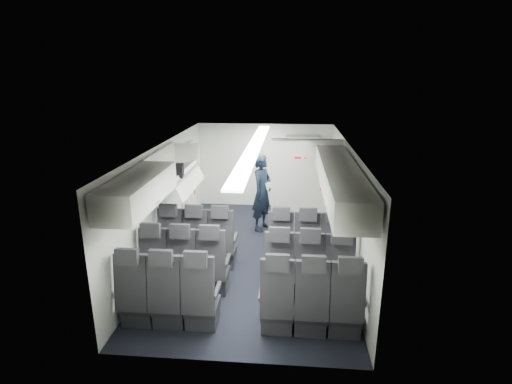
% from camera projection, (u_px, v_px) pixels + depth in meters
% --- Properties ---
extents(cabin_shell, '(3.41, 6.01, 2.16)m').
position_uv_depth(cabin_shell, '(254.00, 200.00, 7.42)').
color(cabin_shell, black).
rests_on(cabin_shell, ground).
extents(seat_row_front, '(3.33, 0.56, 1.24)m').
position_uv_depth(seat_row_front, '(252.00, 247.00, 7.12)').
color(seat_row_front, black).
rests_on(seat_row_front, cabin_shell).
extents(seat_row_mid, '(3.33, 0.56, 1.24)m').
position_uv_depth(seat_row_mid, '(246.00, 271.00, 6.26)').
color(seat_row_mid, black).
rests_on(seat_row_mid, cabin_shell).
extents(seat_row_rear, '(3.33, 0.56, 1.24)m').
position_uv_depth(seat_row_rear, '(239.00, 303.00, 5.40)').
color(seat_row_rear, black).
rests_on(seat_row_rear, cabin_shell).
extents(overhead_bin_left_rear, '(0.53, 1.80, 0.40)m').
position_uv_depth(overhead_bin_left_rear, '(138.00, 190.00, 5.41)').
color(overhead_bin_left_rear, white).
rests_on(overhead_bin_left_rear, cabin_shell).
extents(overhead_bin_left_front_open, '(0.64, 1.70, 0.72)m').
position_uv_depth(overhead_bin_left_front_open, '(172.00, 169.00, 7.12)').
color(overhead_bin_left_front_open, '#9E9E93').
rests_on(overhead_bin_left_front_open, cabin_shell).
extents(overhead_bin_right_rear, '(0.53, 1.80, 0.40)m').
position_uv_depth(overhead_bin_right_rear, '(347.00, 196.00, 5.18)').
color(overhead_bin_right_rear, white).
rests_on(overhead_bin_right_rear, cabin_shell).
extents(overhead_bin_right_front, '(0.53, 1.70, 0.40)m').
position_uv_depth(overhead_bin_right_front, '(334.00, 165.00, 6.85)').
color(overhead_bin_right_front, white).
rests_on(overhead_bin_right_front, cabin_shell).
extents(bulkhead_partition, '(1.40, 0.15, 2.13)m').
position_uv_depth(bulkhead_partition, '(306.00, 191.00, 8.11)').
color(bulkhead_partition, silver).
rests_on(bulkhead_partition, cabin_shell).
extents(galley_unit, '(0.85, 0.52, 1.90)m').
position_uv_depth(galley_unit, '(302.00, 174.00, 9.98)').
color(galley_unit, '#939399').
rests_on(galley_unit, cabin_shell).
extents(boarding_door, '(0.12, 1.27, 1.86)m').
position_uv_depth(boarding_door, '(189.00, 184.00, 9.08)').
color(boarding_door, silver).
rests_on(boarding_door, cabin_shell).
extents(flight_attendant, '(0.63, 0.74, 1.71)m').
position_uv_depth(flight_attendant, '(262.00, 193.00, 8.76)').
color(flight_attendant, black).
rests_on(flight_attendant, ground).
extents(carry_on_bag, '(0.43, 0.33, 0.23)m').
position_uv_depth(carry_on_bag, '(172.00, 172.00, 6.80)').
color(carry_on_bag, black).
rests_on(carry_on_bag, overhead_bin_left_front_open).
extents(papers, '(0.22, 0.07, 0.15)m').
position_uv_depth(papers, '(271.00, 185.00, 8.65)').
color(papers, white).
rests_on(papers, flight_attendant).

